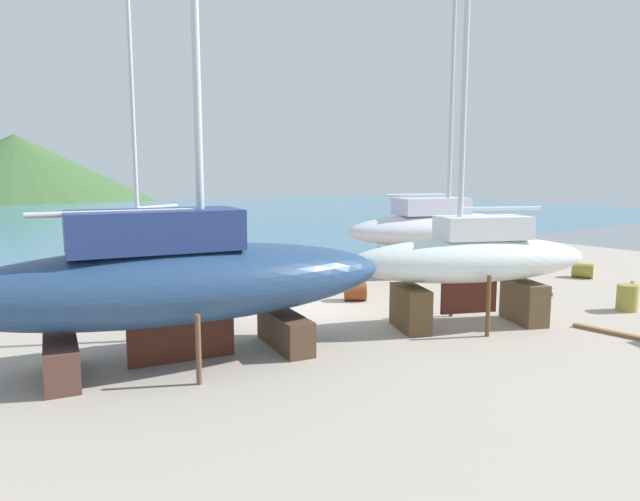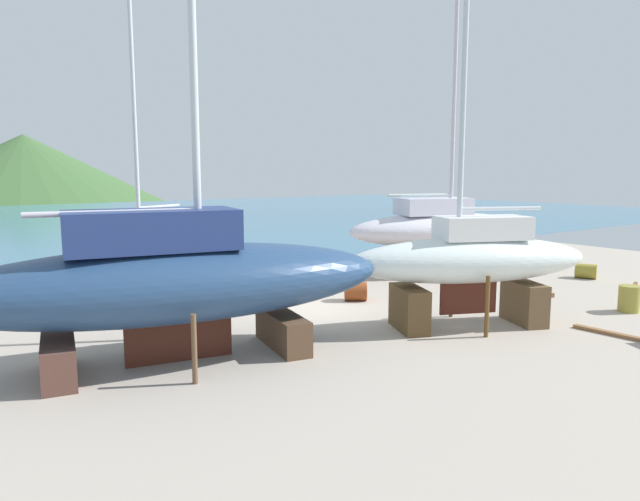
% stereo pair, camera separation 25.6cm
% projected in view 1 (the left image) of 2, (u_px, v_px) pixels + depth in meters
% --- Properties ---
extents(ground_plane, '(47.12, 47.12, 0.00)m').
position_uv_depth(ground_plane, '(372.00, 328.00, 16.80)').
color(ground_plane, '#ADA091').
extents(sea_water, '(133.01, 63.96, 0.01)m').
position_uv_depth(sea_water, '(49.00, 223.00, 51.50)').
color(sea_water, teal).
rests_on(sea_water, ground).
extents(headland_hill, '(106.42, 106.42, 27.03)m').
position_uv_depth(headland_hill, '(18.00, 191.00, 135.01)').
color(headland_hill, '#3E6133').
rests_on(headland_hill, ground).
extents(sailboat_far_slipway, '(6.38, 4.43, 11.32)m').
position_uv_depth(sailboat_far_slipway, '(145.00, 247.00, 21.19)').
color(sailboat_far_slipway, brown).
rests_on(sailboat_far_slipway, ground).
extents(sailboat_mid_port, '(11.15, 5.03, 15.60)m').
position_uv_depth(sailboat_mid_port, '(178.00, 280.00, 13.53)').
color(sailboat_mid_port, brown).
rests_on(sailboat_mid_port, ground).
extents(sailboat_large_starboard, '(9.43, 5.38, 12.91)m').
position_uv_depth(sailboat_large_starboard, '(439.00, 229.00, 25.81)').
color(sailboat_large_starboard, brown).
rests_on(sailboat_large_starboard, ground).
extents(sailboat_small_center, '(7.65, 4.96, 12.42)m').
position_uv_depth(sailboat_small_center, '(471.00, 260.00, 16.80)').
color(sailboat_small_center, brown).
rests_on(sailboat_small_center, ground).
extents(worker, '(0.43, 0.50, 1.71)m').
position_uv_depth(worker, '(112.00, 259.00, 24.33)').
color(worker, '#336948').
rests_on(worker, ground).
extents(barrel_by_slipway, '(1.04, 1.01, 0.68)m').
position_uv_depth(barrel_by_slipway, '(355.00, 291.00, 20.36)').
color(barrel_by_slipway, brown).
rests_on(barrel_by_slipway, ground).
extents(barrel_tipped_left, '(0.94, 1.04, 0.64)m').
position_uv_depth(barrel_tipped_left, '(583.00, 271.00, 24.76)').
color(barrel_tipped_left, olive).
rests_on(barrel_tipped_left, ground).
extents(barrel_rust_near, '(0.80, 0.80, 0.88)m').
position_uv_depth(barrel_rust_near, '(627.00, 298.00, 18.84)').
color(barrel_rust_near, olive).
rests_on(barrel_rust_near, ground).
extents(timber_short_skew, '(1.32, 0.61, 0.20)m').
position_uv_depth(timber_short_skew, '(631.00, 286.00, 22.47)').
color(timber_short_skew, brown).
rests_on(timber_short_skew, ground).
extents(timber_long_aft, '(0.82, 1.76, 0.16)m').
position_uv_depth(timber_long_aft, '(535.00, 290.00, 21.80)').
color(timber_long_aft, brown).
rests_on(timber_long_aft, ground).
extents(timber_plank_near, '(0.37, 2.66, 0.10)m').
position_uv_depth(timber_plank_near, '(620.00, 334.00, 15.97)').
color(timber_plank_near, brown).
rests_on(timber_plank_near, ground).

